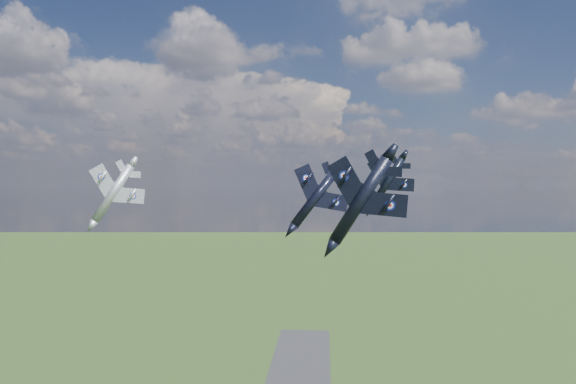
# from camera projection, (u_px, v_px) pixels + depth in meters

# --- Properties ---
(jet_lead_navy) EXTENTS (14.90, 18.30, 9.64)m
(jet_lead_navy) POSITION_uv_depth(u_px,v_px,m) (316.00, 197.00, 90.63)
(jet_lead_navy) COLOR black
(jet_right_navy) EXTENTS (14.38, 17.54, 8.58)m
(jet_right_navy) POSITION_uv_depth(u_px,v_px,m) (361.00, 200.00, 63.28)
(jet_right_navy) COLOR black
(jet_high_navy) EXTENTS (12.66, 16.55, 8.51)m
(jet_high_navy) POSITION_uv_depth(u_px,v_px,m) (387.00, 182.00, 111.90)
(jet_high_navy) COLOR black
(jet_left_silver) EXTENTS (15.97, 19.26, 9.31)m
(jet_left_silver) POSITION_uv_depth(u_px,v_px,m) (113.00, 193.00, 104.05)
(jet_left_silver) COLOR #A2A5AC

